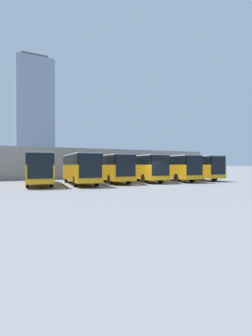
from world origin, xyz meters
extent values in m
plane|color=gray|center=(0.00, 0.00, 0.00)|extent=(600.00, 600.00, 0.00)
cube|color=orange|center=(-10.56, -5.24, 1.30)|extent=(4.10, 11.22, 1.71)
cube|color=black|center=(-10.56, -5.24, 2.68)|extent=(4.04, 11.05, 1.05)
cube|color=black|center=(-9.70, 0.19, 2.08)|extent=(2.12, 0.37, 2.25)
cube|color=orange|center=(-9.70, 0.20, 0.67)|extent=(2.29, 0.42, 0.40)
cube|color=silver|center=(-10.56, -5.24, 3.26)|extent=(3.94, 10.77, 0.12)
cylinder|color=black|center=(-11.08, -1.71, 0.55)|extent=(0.47, 1.14, 1.10)
cylinder|color=black|center=(-8.98, -2.05, 0.55)|extent=(0.47, 1.14, 1.10)
cylinder|color=black|center=(-12.14, -8.44, 0.55)|extent=(0.47, 1.14, 1.10)
cylinder|color=black|center=(-10.04, -8.77, 0.55)|extent=(0.47, 1.14, 1.10)
cube|color=#B2B2AD|center=(-8.45, -3.59, 0.07)|extent=(1.36, 7.19, 0.15)
cube|color=orange|center=(-6.34, -4.93, 1.30)|extent=(4.10, 11.22, 1.71)
cube|color=black|center=(-6.34, -4.93, 2.68)|extent=(4.04, 11.05, 1.05)
cube|color=black|center=(-5.48, 0.50, 2.08)|extent=(2.12, 0.37, 2.25)
cube|color=orange|center=(-5.48, 0.51, 0.67)|extent=(2.29, 0.42, 0.40)
cube|color=silver|center=(-6.34, -4.93, 3.26)|extent=(3.94, 10.77, 0.12)
cylinder|color=black|center=(-6.86, -1.40, 0.55)|extent=(0.47, 1.14, 1.10)
cylinder|color=black|center=(-4.76, -1.74, 0.55)|extent=(0.47, 1.14, 1.10)
cylinder|color=black|center=(-7.92, -8.13, 0.55)|extent=(0.47, 1.14, 1.10)
cylinder|color=black|center=(-5.81, -8.46, 0.55)|extent=(0.47, 1.14, 1.10)
cube|color=#B2B2AD|center=(-4.22, -3.28, 0.07)|extent=(1.36, 7.19, 0.15)
cube|color=orange|center=(-2.11, -5.71, 1.30)|extent=(4.10, 11.22, 1.71)
cube|color=black|center=(-2.11, -5.71, 2.68)|extent=(4.04, 11.05, 1.05)
cube|color=black|center=(-1.26, -0.28, 2.08)|extent=(2.12, 0.37, 2.25)
cube|color=orange|center=(-1.25, -0.27, 0.67)|extent=(2.29, 0.42, 0.40)
cube|color=silver|center=(-2.11, -5.71, 3.26)|extent=(3.94, 10.77, 0.12)
cylinder|color=black|center=(-2.63, -2.19, 0.55)|extent=(0.47, 1.14, 1.10)
cylinder|color=black|center=(-0.53, -2.52, 0.55)|extent=(0.47, 1.14, 1.10)
cylinder|color=black|center=(-3.69, -8.91, 0.55)|extent=(0.47, 1.14, 1.10)
cylinder|color=black|center=(-1.59, -9.24, 0.55)|extent=(0.47, 1.14, 1.10)
cube|color=#B2B2AD|center=(0.00, -4.07, 0.07)|extent=(1.36, 7.19, 0.15)
cube|color=orange|center=(2.11, -5.96, 1.30)|extent=(4.10, 11.22, 1.71)
cube|color=black|center=(2.11, -5.96, 2.68)|extent=(4.04, 11.05, 1.05)
cube|color=black|center=(2.97, -0.52, 2.08)|extent=(2.12, 0.37, 2.25)
cube|color=orange|center=(2.97, -0.52, 0.67)|extent=(2.29, 0.42, 0.40)
cube|color=silver|center=(2.11, -5.96, 3.26)|extent=(3.94, 10.77, 0.12)
cylinder|color=black|center=(1.59, -2.43, 0.55)|extent=(0.47, 1.14, 1.10)
cylinder|color=black|center=(3.69, -2.76, 0.55)|extent=(0.47, 1.14, 1.10)
cylinder|color=black|center=(0.53, -9.15, 0.55)|extent=(0.47, 1.14, 1.10)
cylinder|color=black|center=(2.63, -9.49, 0.55)|extent=(0.47, 1.14, 1.10)
cube|color=#B2B2AD|center=(4.22, -4.31, 0.07)|extent=(1.36, 7.19, 0.15)
cube|color=orange|center=(6.34, -4.96, 1.30)|extent=(4.10, 11.22, 1.71)
cube|color=black|center=(6.34, -4.96, 2.68)|extent=(4.04, 11.05, 1.05)
cube|color=black|center=(7.19, 0.47, 2.08)|extent=(2.12, 0.37, 2.25)
cube|color=orange|center=(7.19, 0.48, 0.67)|extent=(2.29, 0.42, 0.40)
cube|color=silver|center=(6.34, -4.96, 3.26)|extent=(3.94, 10.77, 0.12)
cylinder|color=black|center=(5.81, -1.44, 0.55)|extent=(0.47, 1.14, 1.10)
cylinder|color=black|center=(7.92, -1.77, 0.55)|extent=(0.47, 1.14, 1.10)
cylinder|color=black|center=(4.76, -8.16, 0.55)|extent=(0.47, 1.14, 1.10)
cylinder|color=black|center=(6.86, -8.49, 0.55)|extent=(0.47, 1.14, 1.10)
cube|color=#B2B2AD|center=(8.45, -3.32, 0.07)|extent=(1.36, 7.19, 0.15)
cube|color=orange|center=(10.56, -6.04, 1.30)|extent=(4.10, 11.22, 1.71)
cube|color=black|center=(10.56, -6.04, 2.68)|extent=(4.04, 11.05, 1.05)
cube|color=black|center=(11.42, -0.60, 2.08)|extent=(2.12, 0.37, 2.25)
cube|color=orange|center=(11.42, -0.60, 0.67)|extent=(2.29, 0.42, 0.40)
cube|color=silver|center=(10.56, -6.04, 3.26)|extent=(3.94, 10.77, 0.12)
cylinder|color=black|center=(10.04, -2.51, 0.55)|extent=(0.47, 1.14, 1.10)
cylinder|color=black|center=(12.14, -2.84, 0.55)|extent=(0.47, 1.14, 1.10)
cylinder|color=black|center=(8.98, -9.23, 0.55)|extent=(0.47, 1.14, 1.10)
cylinder|color=black|center=(11.08, -9.56, 0.55)|extent=(0.47, 1.14, 1.10)
cube|color=gray|center=(0.00, -22.27, 2.35)|extent=(44.75, 13.38, 4.70)
cube|color=silver|center=(0.00, -30.46, 4.45)|extent=(44.75, 3.00, 0.24)
cylinder|color=slate|center=(-15.66, -31.56, 2.23)|extent=(0.20, 0.20, 4.45)
cube|color=#7F8EA3|center=(-13.08, -149.07, 33.21)|extent=(21.94, 21.94, 66.43)
cube|color=#4C4C51|center=(-13.08, -149.07, 67.63)|extent=(15.36, 15.36, 2.40)
camera|label=1|loc=(15.95, 22.81, 2.19)|focal=28.00mm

